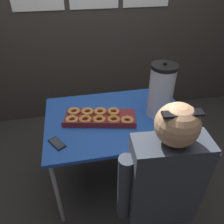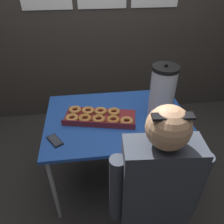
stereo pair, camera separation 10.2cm
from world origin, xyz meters
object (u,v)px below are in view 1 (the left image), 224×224
at_px(donut_box, 98,117).
at_px(coffee_urn, 161,91).
at_px(person_seated, 162,195).
at_px(cell_phone, 57,143).

height_order(donut_box, coffee_urn, coffee_urn).
distance_m(donut_box, coffee_urn, 0.53).
xyz_separation_m(coffee_urn, person_seated, (-0.21, -0.65, -0.34)).
bearing_deg(person_seated, donut_box, -62.52).
xyz_separation_m(cell_phone, person_seated, (0.61, -0.45, -0.13)).
distance_m(coffee_urn, cell_phone, 0.87).
bearing_deg(donut_box, person_seated, -54.52).
distance_m(coffee_urn, person_seated, 0.76).
bearing_deg(coffee_urn, donut_box, 177.50).
xyz_separation_m(coffee_urn, cell_phone, (-0.82, -0.20, -0.21)).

